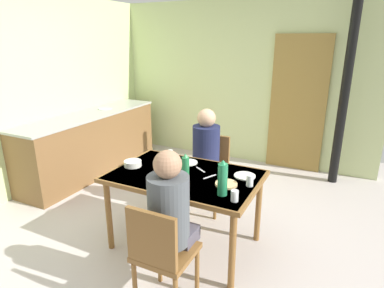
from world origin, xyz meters
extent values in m
plane|color=#BDB2AF|center=(0.00, 0.00, 0.00)|extent=(6.73, 6.73, 0.00)
cube|color=#C1CF91|center=(0.00, 2.59, 1.25)|extent=(4.29, 0.10, 2.51)
cube|color=#BFD38E|center=(-2.05, 0.65, 1.25)|extent=(0.10, 3.88, 2.51)
cube|color=olive|center=(0.96, 2.51, 1.00)|extent=(0.80, 0.05, 2.00)
cylinder|color=black|center=(1.58, 2.24, 1.25)|extent=(0.12, 0.12, 2.51)
cube|color=brown|center=(-1.72, 1.01, 0.43)|extent=(0.60, 2.34, 0.87)
cube|color=#9E9E99|center=(-1.72, 1.01, 0.89)|extent=(0.61, 2.38, 0.03)
cylinder|color=#B7B7BC|center=(-1.72, 1.36, 0.91)|extent=(0.21, 0.21, 0.01)
cube|color=brown|center=(0.39, 0.00, 0.72)|extent=(1.36, 0.89, 0.04)
cube|color=beige|center=(0.39, 0.00, 0.74)|extent=(1.31, 0.86, 0.00)
cylinder|color=brown|center=(-0.23, -0.37, 0.35)|extent=(0.06, 0.06, 0.70)
cylinder|color=brown|center=(1.00, -0.37, 0.35)|extent=(0.06, 0.06, 0.70)
cylinder|color=brown|center=(-0.23, 0.38, 0.35)|extent=(0.06, 0.06, 0.70)
cylinder|color=brown|center=(1.00, 0.38, 0.35)|extent=(0.06, 0.06, 0.70)
cube|color=brown|center=(0.61, -0.72, 0.45)|extent=(0.40, 0.40, 0.04)
cube|color=brown|center=(0.61, -0.90, 0.66)|extent=(0.38, 0.04, 0.42)
cylinder|color=brown|center=(0.44, -0.55, 0.21)|extent=(0.04, 0.04, 0.41)
cylinder|color=brown|center=(0.78, -0.55, 0.21)|extent=(0.04, 0.04, 0.41)
cylinder|color=brown|center=(0.44, -0.89, 0.21)|extent=(0.04, 0.04, 0.41)
cube|color=brown|center=(0.30, 0.73, 0.45)|extent=(0.40, 0.40, 0.04)
cube|color=brown|center=(0.30, 0.91, 0.66)|extent=(0.38, 0.04, 0.42)
cylinder|color=brown|center=(0.47, 0.56, 0.21)|extent=(0.04, 0.04, 0.41)
cylinder|color=brown|center=(0.13, 0.56, 0.21)|extent=(0.04, 0.04, 0.41)
cylinder|color=brown|center=(0.47, 0.90, 0.21)|extent=(0.04, 0.04, 0.41)
cylinder|color=brown|center=(0.13, 0.90, 0.21)|extent=(0.04, 0.04, 0.41)
cube|color=#4C4855|center=(0.61, -0.56, 0.51)|extent=(0.30, 0.22, 0.12)
cylinder|color=#4C5156|center=(0.61, -0.67, 0.77)|extent=(0.30, 0.30, 0.52)
sphere|color=#A87A5B|center=(0.61, -0.67, 1.12)|extent=(0.20, 0.20, 0.20)
cube|color=#1D2B4B|center=(0.30, 0.57, 0.51)|extent=(0.30, 0.22, 0.12)
cylinder|color=#1E2347|center=(0.30, 0.68, 0.77)|extent=(0.30, 0.30, 0.52)
sphere|color=tan|center=(0.30, 0.68, 1.12)|extent=(0.20, 0.20, 0.20)
cylinder|color=#268148|center=(0.47, -0.14, 0.86)|extent=(0.07, 0.07, 0.23)
cone|color=#328B4C|center=(0.47, -0.14, 0.99)|extent=(0.05, 0.05, 0.03)
cylinder|color=#217D4C|center=(0.84, -0.23, 0.87)|extent=(0.08, 0.08, 0.26)
cone|color=#227E4C|center=(0.84, -0.23, 1.02)|extent=(0.06, 0.06, 0.04)
cylinder|color=silver|center=(-0.16, -0.05, 0.77)|extent=(0.17, 0.17, 0.05)
cylinder|color=white|center=(0.28, 0.27, 0.75)|extent=(0.19, 0.19, 0.01)
cylinder|color=white|center=(0.29, -0.23, 0.75)|extent=(0.22, 0.22, 0.01)
cylinder|color=white|center=(0.90, 0.20, 0.75)|extent=(0.19, 0.19, 0.01)
cylinder|color=silver|center=(0.08, 0.27, 0.79)|extent=(0.06, 0.06, 0.11)
cylinder|color=silver|center=(0.99, 0.03, 0.79)|extent=(0.06, 0.06, 0.10)
cylinder|color=silver|center=(0.97, -0.29, 0.79)|extent=(0.06, 0.06, 0.09)
cylinder|color=#DBB77A|center=(0.81, -0.05, 0.75)|extent=(0.19, 0.19, 0.02)
cube|color=silver|center=(0.47, 0.16, 0.74)|extent=(0.13, 0.10, 0.00)
cube|color=silver|center=(0.61, 0.05, 0.74)|extent=(0.08, 0.14, 0.00)
camera|label=1|loc=(1.67, -2.44, 1.94)|focal=30.42mm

